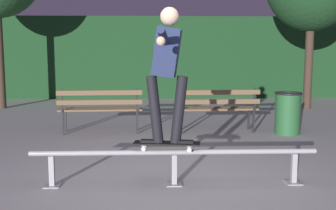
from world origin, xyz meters
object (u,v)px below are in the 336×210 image
object	(u,v)px
skateboarder	(167,64)
trash_can	(288,112)
park_bench_left_center	(217,105)
skateboard	(167,144)
grind_rail	(174,158)
park_bench_leftmost	(100,106)

from	to	relation	value
skateboarder	trash_can	xyz separation A→B (m)	(2.42, 2.93, -1.02)
skateboarder	park_bench_left_center	size ratio (longest dim) A/B	0.96
skateboard	park_bench_left_center	world-z (taller)	park_bench_left_center
park_bench_left_center	trash_can	size ratio (longest dim) A/B	2.02
park_bench_left_center	trash_can	xyz separation A→B (m)	(1.33, -0.16, -0.12)
skateboard	trash_can	distance (m)	3.80
grind_rail	skateboard	xyz separation A→B (m)	(-0.09, 0.00, 0.18)
grind_rail	skateboard	bearing A→B (deg)	180.00
grind_rail	skateboarder	world-z (taller)	skateboarder
skateboard	grind_rail	bearing A→B (deg)	-0.00
skateboard	skateboarder	distance (m)	0.94
grind_rail	park_bench_leftmost	distance (m)	3.35
skateboard	park_bench_left_center	xyz separation A→B (m)	(1.09, 3.10, 0.04)
grind_rail	trash_can	distance (m)	3.75
trash_can	park_bench_left_center	bearing A→B (deg)	172.96
grind_rail	park_bench_leftmost	size ratio (longest dim) A/B	2.09
grind_rail	park_bench_left_center	xyz separation A→B (m)	(1.00, 3.10, 0.22)
skateboard	park_bench_left_center	distance (m)	3.28
park_bench_leftmost	trash_can	xyz separation A→B (m)	(3.59, -0.16, -0.12)
park_bench_left_center	trash_can	world-z (taller)	park_bench_left_center
park_bench_leftmost	grind_rail	bearing A→B (deg)	-67.94
grind_rail	skateboard	world-z (taller)	skateboard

